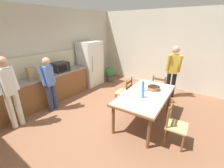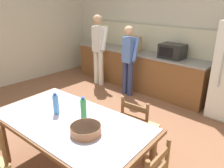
{
  "view_description": "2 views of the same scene",
  "coord_description": "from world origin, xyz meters",
  "px_view_note": "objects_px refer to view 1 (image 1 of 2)",
  "views": [
    {
      "loc": [
        -2.68,
        -2.03,
        2.36
      ],
      "look_at": [
        0.07,
        0.0,
        1.0
      ],
      "focal_mm": 24.0,
      "sensor_mm": 36.0,
      "label": 1
    },
    {
      "loc": [
        2.35,
        -1.99,
        2.07
      ],
      "look_at": [
        0.41,
        0.09,
        0.97
      ],
      "focal_mm": 35.0,
      "sensor_mm": 36.0,
      "label": 2
    }
  ],
  "objects_px": {
    "chair_side_far_right": "(125,92)",
    "serving_bowl": "(154,88)",
    "paper_bag": "(32,73)",
    "bottle_off_centre": "(143,87)",
    "person_at_counter": "(49,82)",
    "chair_head_end": "(159,89)",
    "potted_plant": "(110,73)",
    "person_at_sink": "(9,90)",
    "microwave": "(61,67)",
    "bottle_near_centre": "(143,93)",
    "dining_table": "(146,96)",
    "refrigerator": "(91,64)",
    "chair_side_near_left": "(175,125)",
    "person_by_table": "(173,70)"
  },
  "relations": [
    {
      "from": "paper_bag",
      "to": "person_by_table",
      "type": "xyz_separation_m",
      "value": [
        3.08,
        -3.02,
        -0.1
      ]
    },
    {
      "from": "person_at_sink",
      "to": "potted_plant",
      "type": "xyz_separation_m",
      "value": [
        3.83,
        0.05,
        -0.59
      ]
    },
    {
      "from": "dining_table",
      "to": "person_at_counter",
      "type": "xyz_separation_m",
      "value": [
        -1.09,
        2.41,
        0.18
      ]
    },
    {
      "from": "bottle_near_centre",
      "to": "chair_side_far_right",
      "type": "distance_m",
      "value": 1.15
    },
    {
      "from": "serving_bowl",
      "to": "person_at_sink",
      "type": "relative_size",
      "value": 0.18
    },
    {
      "from": "chair_head_end",
      "to": "potted_plant",
      "type": "relative_size",
      "value": 1.36
    },
    {
      "from": "bottle_off_centre",
      "to": "chair_head_end",
      "type": "bearing_deg",
      "value": -2.16
    },
    {
      "from": "refrigerator",
      "to": "microwave",
      "type": "height_order",
      "value": "refrigerator"
    },
    {
      "from": "bottle_off_centre",
      "to": "person_at_sink",
      "type": "xyz_separation_m",
      "value": [
        -2.15,
        2.29,
        0.08
      ]
    },
    {
      "from": "person_by_table",
      "to": "chair_side_near_left",
      "type": "bearing_deg",
      "value": -2.27
    },
    {
      "from": "refrigerator",
      "to": "person_at_sink",
      "type": "height_order",
      "value": "refrigerator"
    },
    {
      "from": "person_at_counter",
      "to": "refrigerator",
      "type": "bearing_deg",
      "value": -76.88
    },
    {
      "from": "microwave",
      "to": "potted_plant",
      "type": "height_order",
      "value": "microwave"
    },
    {
      "from": "chair_side_far_right",
      "to": "person_by_table",
      "type": "distance_m",
      "value": 1.79
    },
    {
      "from": "bottle_off_centre",
      "to": "dining_table",
      "type": "bearing_deg",
      "value": -122.52
    },
    {
      "from": "potted_plant",
      "to": "bottle_near_centre",
      "type": "bearing_deg",
      "value": -128.82
    },
    {
      "from": "person_at_counter",
      "to": "person_at_sink",
      "type": "bearing_deg",
      "value": 88.77
    },
    {
      "from": "dining_table",
      "to": "person_by_table",
      "type": "bearing_deg",
      "value": -3.32
    },
    {
      "from": "refrigerator",
      "to": "chair_side_far_right",
      "type": "bearing_deg",
      "value": -108.28
    },
    {
      "from": "dining_table",
      "to": "bottle_near_centre",
      "type": "relative_size",
      "value": 7.38
    },
    {
      "from": "serving_bowl",
      "to": "dining_table",
      "type": "bearing_deg",
      "value": 171.22
    },
    {
      "from": "bottle_off_centre",
      "to": "chair_side_near_left",
      "type": "height_order",
      "value": "bottle_off_centre"
    },
    {
      "from": "refrigerator",
      "to": "chair_side_far_right",
      "type": "relative_size",
      "value": 1.93
    },
    {
      "from": "microwave",
      "to": "person_by_table",
      "type": "xyz_separation_m",
      "value": [
        2.13,
        -3.03,
        -0.07
      ]
    },
    {
      "from": "paper_bag",
      "to": "chair_side_far_right",
      "type": "height_order",
      "value": "paper_bag"
    },
    {
      "from": "paper_bag",
      "to": "person_at_counter",
      "type": "relative_size",
      "value": 0.23
    },
    {
      "from": "bottle_off_centre",
      "to": "chair_side_far_right",
      "type": "distance_m",
      "value": 0.89
    },
    {
      "from": "microwave",
      "to": "chair_side_near_left",
      "type": "height_order",
      "value": "microwave"
    },
    {
      "from": "microwave",
      "to": "chair_head_end",
      "type": "bearing_deg",
      "value": -60.98
    },
    {
      "from": "serving_bowl",
      "to": "refrigerator",
      "type": "bearing_deg",
      "value": 76.39
    },
    {
      "from": "dining_table",
      "to": "chair_side_near_left",
      "type": "height_order",
      "value": "chair_side_near_left"
    },
    {
      "from": "bottle_near_centre",
      "to": "chair_head_end",
      "type": "xyz_separation_m",
      "value": [
        1.49,
        0.11,
        -0.46
      ]
    },
    {
      "from": "serving_bowl",
      "to": "person_by_table",
      "type": "distance_m",
      "value": 1.47
    },
    {
      "from": "serving_bowl",
      "to": "potted_plant",
      "type": "bearing_deg",
      "value": 60.57
    },
    {
      "from": "microwave",
      "to": "chair_side_near_left",
      "type": "distance_m",
      "value": 3.81
    },
    {
      "from": "bottle_near_centre",
      "to": "dining_table",
      "type": "bearing_deg",
      "value": 4.17
    },
    {
      "from": "microwave",
      "to": "chair_side_far_right",
      "type": "bearing_deg",
      "value": -71.55
    },
    {
      "from": "paper_bag",
      "to": "bottle_off_centre",
      "type": "bearing_deg",
      "value": -63.86
    },
    {
      "from": "chair_side_far_right",
      "to": "person_at_sink",
      "type": "distance_m",
      "value": 2.96
    },
    {
      "from": "bottle_off_centre",
      "to": "serving_bowl",
      "type": "height_order",
      "value": "bottle_off_centre"
    },
    {
      "from": "dining_table",
      "to": "chair_side_near_left",
      "type": "distance_m",
      "value": 0.95
    },
    {
      "from": "dining_table",
      "to": "potted_plant",
      "type": "height_order",
      "value": "dining_table"
    },
    {
      "from": "chair_side_far_right",
      "to": "serving_bowl",
      "type": "bearing_deg",
      "value": 81.47
    },
    {
      "from": "person_at_sink",
      "to": "person_by_table",
      "type": "bearing_deg",
      "value": -123.21
    },
    {
      "from": "refrigerator",
      "to": "chair_head_end",
      "type": "distance_m",
      "value": 2.86
    },
    {
      "from": "paper_bag",
      "to": "person_by_table",
      "type": "bearing_deg",
      "value": -44.45
    },
    {
      "from": "bottle_off_centre",
      "to": "chair_side_near_left",
      "type": "bearing_deg",
      "value": -115.3
    },
    {
      "from": "serving_bowl",
      "to": "person_at_counter",
      "type": "distance_m",
      "value": 2.85
    },
    {
      "from": "chair_head_end",
      "to": "paper_bag",
      "type": "bearing_deg",
      "value": 38.54
    },
    {
      "from": "microwave",
      "to": "bottle_off_centre",
      "type": "distance_m",
      "value": 2.82
    }
  ]
}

